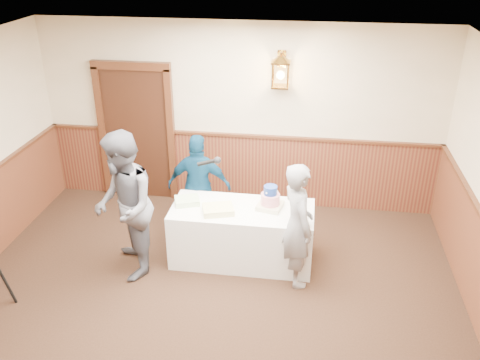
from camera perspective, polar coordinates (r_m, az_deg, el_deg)
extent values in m
cube|color=beige|center=(7.62, -0.05, 7.10)|extent=(6.00, 0.02, 2.80)
cube|color=white|center=(3.93, -7.62, 9.69)|extent=(6.00, 7.00, 0.02)
cube|color=#502017|center=(7.92, -0.07, 1.23)|extent=(5.98, 0.04, 1.10)
cube|color=#482413|center=(7.68, -0.09, 5.04)|extent=(5.98, 0.07, 0.04)
cube|color=black|center=(8.07, -11.46, 5.03)|extent=(1.00, 0.06, 2.10)
cube|color=white|center=(6.60, 0.25, -6.06)|extent=(1.80, 0.80, 0.75)
cube|color=beige|center=(6.42, 3.39, -2.91)|extent=(0.35, 0.35, 0.06)
cylinder|color=red|center=(6.37, 3.41, -2.14)|extent=(0.24, 0.24, 0.14)
cylinder|color=navy|center=(6.31, 3.44, -1.15)|extent=(0.17, 0.17, 0.11)
cube|color=#F3E391|center=(6.31, -2.48, -3.34)|extent=(0.44, 0.38, 0.08)
cube|color=#ABD294|center=(6.54, -5.96, -2.35)|extent=(0.37, 0.33, 0.07)
imported|color=#575760|center=(6.23, -12.89, -2.94)|extent=(1.01, 1.11, 1.87)
cylinder|color=black|center=(5.97, -3.79, 1.97)|extent=(0.23, 0.10, 0.09)
sphere|color=black|center=(5.96, -2.55, 2.23)|extent=(0.08, 0.08, 0.08)
imported|color=gray|center=(6.02, 6.45, -5.05)|extent=(0.58, 0.68, 1.58)
imported|color=navy|center=(6.99, -4.59, -0.69)|extent=(0.88, 0.38, 1.49)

